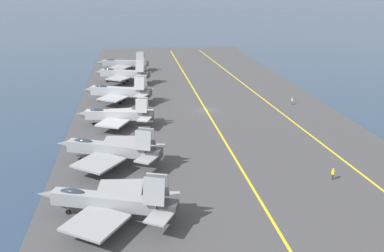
{
  "coord_description": "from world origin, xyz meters",
  "views": [
    {
      "loc": [
        -83.07,
        15.21,
        26.75
      ],
      "look_at": [
        -16.81,
        5.54,
        2.9
      ],
      "focal_mm": 38.0,
      "sensor_mm": 36.0,
      "label": 1
    }
  ],
  "objects_px": {
    "parked_jet_fourth": "(116,115)",
    "parked_jet_fifth": "(118,92)",
    "parked_jet_seventh": "(123,63)",
    "parked_jet_second": "(108,202)",
    "crew_white_vest": "(292,101)",
    "crew_yellow_vest": "(333,173)",
    "parked_jet_sixth": "(123,73)",
    "parked_jet_third": "(110,149)"
  },
  "relations": [
    {
      "from": "parked_jet_third",
      "to": "parked_jet_fourth",
      "type": "bearing_deg",
      "value": -1.48
    },
    {
      "from": "parked_jet_second",
      "to": "parked_jet_fifth",
      "type": "relative_size",
      "value": 1.06
    },
    {
      "from": "parked_jet_third",
      "to": "crew_yellow_vest",
      "type": "height_order",
      "value": "parked_jet_third"
    },
    {
      "from": "parked_jet_third",
      "to": "parked_jet_sixth",
      "type": "height_order",
      "value": "parked_jet_sixth"
    },
    {
      "from": "parked_jet_second",
      "to": "parked_jet_fourth",
      "type": "bearing_deg",
      "value": 0.13
    },
    {
      "from": "parked_jet_second",
      "to": "crew_yellow_vest",
      "type": "height_order",
      "value": "parked_jet_second"
    },
    {
      "from": "parked_jet_fourth",
      "to": "parked_jet_seventh",
      "type": "relative_size",
      "value": 0.91
    },
    {
      "from": "parked_jet_third",
      "to": "parked_jet_seventh",
      "type": "xyz_separation_m",
      "value": [
        69.38,
        -1.11,
        -0.06
      ]
    },
    {
      "from": "parked_jet_fourth",
      "to": "crew_white_vest",
      "type": "height_order",
      "value": "parked_jet_fourth"
    },
    {
      "from": "parked_jet_second",
      "to": "crew_white_vest",
      "type": "relative_size",
      "value": 10.41
    },
    {
      "from": "parked_jet_sixth",
      "to": "crew_white_vest",
      "type": "distance_m",
      "value": 46.55
    },
    {
      "from": "parked_jet_second",
      "to": "crew_white_vest",
      "type": "xyz_separation_m",
      "value": [
        41.9,
        -38.79,
        -1.4
      ]
    },
    {
      "from": "parked_jet_fifth",
      "to": "parked_jet_seventh",
      "type": "relative_size",
      "value": 0.99
    },
    {
      "from": "crew_yellow_vest",
      "to": "crew_white_vest",
      "type": "xyz_separation_m",
      "value": [
        36.14,
        -8.11,
        -0.03
      ]
    },
    {
      "from": "parked_jet_third",
      "to": "crew_yellow_vest",
      "type": "xyz_separation_m",
      "value": [
        -9.62,
        -31.22,
        -1.59
      ]
    },
    {
      "from": "parked_jet_fourth",
      "to": "parked_jet_seventh",
      "type": "xyz_separation_m",
      "value": [
        51.66,
        -0.65,
        0.24
      ]
    },
    {
      "from": "parked_jet_second",
      "to": "crew_yellow_vest",
      "type": "relative_size",
      "value": 10.11
    },
    {
      "from": "parked_jet_seventh",
      "to": "crew_yellow_vest",
      "type": "xyz_separation_m",
      "value": [
        -79.0,
        -30.1,
        -1.52
      ]
    },
    {
      "from": "parked_jet_sixth",
      "to": "crew_yellow_vest",
      "type": "bearing_deg",
      "value": -154.37
    },
    {
      "from": "parked_jet_third",
      "to": "parked_jet_fourth",
      "type": "height_order",
      "value": "parked_jet_third"
    },
    {
      "from": "parked_jet_third",
      "to": "parked_jet_second",
      "type": "bearing_deg",
      "value": -178.01
    },
    {
      "from": "parked_jet_fifth",
      "to": "parked_jet_sixth",
      "type": "xyz_separation_m",
      "value": [
        18.8,
        -0.81,
        0.16
      ]
    },
    {
      "from": "parked_jet_fourth",
      "to": "parked_jet_fifth",
      "type": "relative_size",
      "value": 0.92
    },
    {
      "from": "parked_jet_fourth",
      "to": "parked_jet_seventh",
      "type": "distance_m",
      "value": 51.66
    },
    {
      "from": "parked_jet_second",
      "to": "parked_jet_seventh",
      "type": "xyz_separation_m",
      "value": [
        84.77,
        -0.58,
        0.15
      ]
    },
    {
      "from": "parked_jet_third",
      "to": "crew_yellow_vest",
      "type": "relative_size",
      "value": 9.94
    },
    {
      "from": "parked_jet_fourth",
      "to": "crew_white_vest",
      "type": "relative_size",
      "value": 9.05
    },
    {
      "from": "parked_jet_second",
      "to": "crew_yellow_vest",
      "type": "distance_m",
      "value": 31.25
    },
    {
      "from": "parked_jet_second",
      "to": "parked_jet_sixth",
      "type": "distance_m",
      "value": 68.47
    },
    {
      "from": "parked_jet_fourth",
      "to": "parked_jet_sixth",
      "type": "height_order",
      "value": "parked_jet_sixth"
    },
    {
      "from": "parked_jet_fifth",
      "to": "crew_white_vest",
      "type": "xyz_separation_m",
      "value": [
        -7.77,
        -39.0,
        -1.64
      ]
    },
    {
      "from": "parked_jet_fourth",
      "to": "crew_yellow_vest",
      "type": "distance_m",
      "value": 41.17
    },
    {
      "from": "parked_jet_fifth",
      "to": "crew_white_vest",
      "type": "relative_size",
      "value": 9.86
    },
    {
      "from": "parked_jet_seventh",
      "to": "parked_jet_fourth",
      "type": "bearing_deg",
      "value": 179.27
    },
    {
      "from": "parked_jet_second",
      "to": "parked_jet_third",
      "type": "bearing_deg",
      "value": 1.99
    },
    {
      "from": "parked_jet_third",
      "to": "crew_white_vest",
      "type": "xyz_separation_m",
      "value": [
        26.51,
        -39.33,
        -1.61
      ]
    },
    {
      "from": "parked_jet_fifth",
      "to": "crew_white_vest",
      "type": "distance_m",
      "value": 39.8
    },
    {
      "from": "parked_jet_seventh",
      "to": "crew_yellow_vest",
      "type": "bearing_deg",
      "value": -159.14
    },
    {
      "from": "parked_jet_fourth",
      "to": "parked_jet_seventh",
      "type": "height_order",
      "value": "parked_jet_seventh"
    },
    {
      "from": "parked_jet_fifth",
      "to": "parked_jet_seventh",
      "type": "xyz_separation_m",
      "value": [
        35.1,
        -0.79,
        -0.09
      ]
    },
    {
      "from": "parked_jet_sixth",
      "to": "crew_white_vest",
      "type": "height_order",
      "value": "parked_jet_sixth"
    },
    {
      "from": "parked_jet_second",
      "to": "crew_white_vest",
      "type": "bearing_deg",
      "value": -42.79
    }
  ]
}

